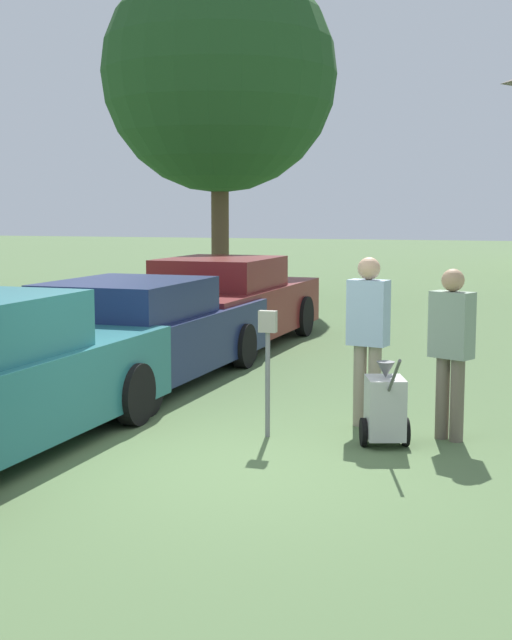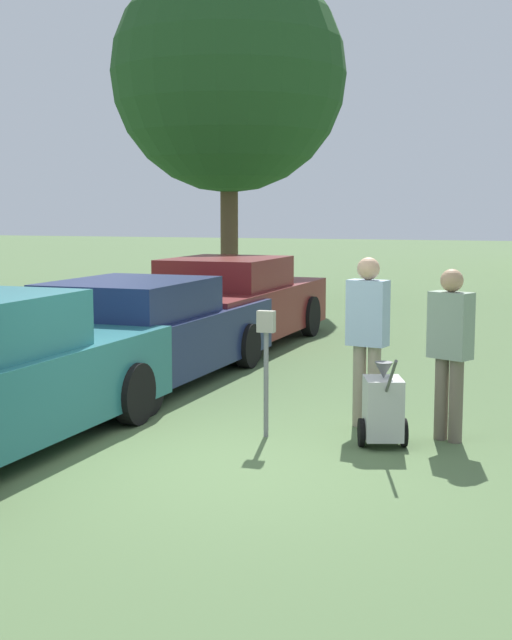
{
  "view_description": "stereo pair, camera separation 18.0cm",
  "coord_description": "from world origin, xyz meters",
  "px_view_note": "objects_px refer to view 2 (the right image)",
  "views": [
    {
      "loc": [
        2.66,
        -7.44,
        2.33
      ],
      "look_at": [
        -0.32,
        1.93,
        1.1
      ],
      "focal_mm": 50.0,
      "sensor_mm": 36.0,
      "label": 1
    },
    {
      "loc": [
        2.84,
        -7.38,
        2.33
      ],
      "look_at": [
        -0.32,
        1.93,
        1.1
      ],
      "focal_mm": 50.0,
      "sensor_mm": 36.0,
      "label": 2
    }
  ],
  "objects_px": {
    "parked_car_maroon": "(230,304)",
    "equipment_cart": "(383,408)",
    "person_worker": "(368,330)",
    "parking_meter": "(266,349)",
    "parked_car_navy": "(137,335)",
    "person_supervisor": "(450,344)"
  },
  "relations": [
    {
      "from": "equipment_cart",
      "to": "person_supervisor",
      "type": "bearing_deg",
      "value": 17.85
    },
    {
      "from": "parked_car_navy",
      "to": "parked_car_maroon",
      "type": "bearing_deg",
      "value": 91.54
    },
    {
      "from": "parked_car_navy",
      "to": "person_worker",
      "type": "relative_size",
      "value": 2.91
    },
    {
      "from": "parked_car_maroon",
      "to": "equipment_cart",
      "type": "xyz_separation_m",
      "value": [
        3.7,
        -5.61,
        -0.33
      ]
    },
    {
      "from": "parked_car_maroon",
      "to": "person_supervisor",
      "type": "relative_size",
      "value": 2.93
    },
    {
      "from": "parked_car_maroon",
      "to": "person_supervisor",
      "type": "xyz_separation_m",
      "value": [
        4.28,
        -5.18,
        0.28
      ]
    },
    {
      "from": "person_worker",
      "to": "equipment_cart",
      "type": "bearing_deg",
      "value": 124.7
    },
    {
      "from": "person_worker",
      "to": "equipment_cart",
      "type": "xyz_separation_m",
      "value": [
        0.32,
        -0.73,
        -0.66
      ]
    },
    {
      "from": "parked_car_navy",
      "to": "person_worker",
      "type": "xyz_separation_m",
      "value": [
        3.38,
        -1.33,
        0.39
      ]
    },
    {
      "from": "parked_car_navy",
      "to": "person_worker",
      "type": "height_order",
      "value": "person_worker"
    },
    {
      "from": "equipment_cart",
      "to": "person_worker",
      "type": "bearing_deg",
      "value": 94.55
    },
    {
      "from": "parking_meter",
      "to": "person_worker",
      "type": "height_order",
      "value": "person_worker"
    },
    {
      "from": "parked_car_navy",
      "to": "parking_meter",
      "type": "distance_m",
      "value": 3.25
    },
    {
      "from": "equipment_cart",
      "to": "parking_meter",
      "type": "bearing_deg",
      "value": 161.62
    },
    {
      "from": "person_worker",
      "to": "equipment_cart",
      "type": "distance_m",
      "value": 1.04
    },
    {
      "from": "parked_car_maroon",
      "to": "equipment_cart",
      "type": "height_order",
      "value": "parked_car_maroon"
    },
    {
      "from": "parking_meter",
      "to": "equipment_cart",
      "type": "height_order",
      "value": "parking_meter"
    },
    {
      "from": "parked_car_maroon",
      "to": "parking_meter",
      "type": "distance_m",
      "value": 6.15
    },
    {
      "from": "parked_car_navy",
      "to": "parked_car_maroon",
      "type": "relative_size",
      "value": 1.04
    },
    {
      "from": "parked_car_maroon",
      "to": "parking_meter",
      "type": "xyz_separation_m",
      "value": [
        2.49,
        -5.62,
        0.2
      ]
    },
    {
      "from": "parking_meter",
      "to": "person_worker",
      "type": "xyz_separation_m",
      "value": [
        0.89,
        0.74,
        0.14
      ]
    },
    {
      "from": "parking_meter",
      "to": "parked_car_maroon",
      "type": "bearing_deg",
      "value": 113.89
    }
  ]
}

